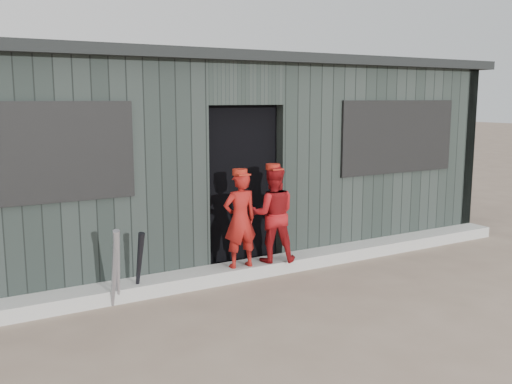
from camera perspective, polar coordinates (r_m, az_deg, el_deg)
ground at (r=5.47m, az=9.81°, el=-13.08°), size 80.00×80.00×0.00m
curb at (r=6.85m, az=-0.09°, el=-7.63°), size 8.00×0.36×0.15m
bat_left at (r=5.86m, az=-13.69°, el=-7.37°), size 0.16×0.35×0.84m
bat_mid at (r=5.88m, az=-13.98°, el=-8.06°), size 0.09×0.24×0.69m
bat_right at (r=6.08m, az=-11.61°, el=-7.17°), size 0.10×0.25×0.73m
player_red_left at (r=6.52m, az=-1.61°, el=-2.78°), size 0.42×0.28×1.11m
player_red_right at (r=6.75m, az=1.67°, el=-2.22°), size 0.69×0.63×1.15m
player_grey_back at (r=7.41m, az=0.65°, el=-2.49°), size 0.65×0.57×1.11m
dugout at (r=8.09m, az=-6.12°, el=3.70°), size 8.30×3.30×2.62m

